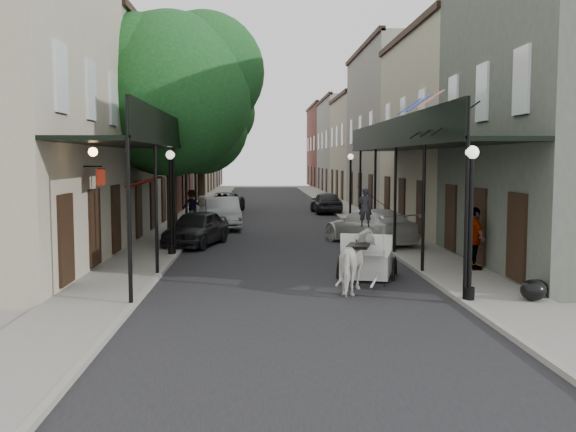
{
  "coord_description": "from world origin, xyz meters",
  "views": [
    {
      "loc": [
        -0.99,
        -17.06,
        3.49
      ],
      "look_at": [
        0.02,
        4.5,
        1.6
      ],
      "focal_mm": 40.0,
      "sensor_mm": 36.0,
      "label": 1
    }
  ],
  "objects": [
    {
      "name": "pedestrian_sidewalk_left",
      "position": [
        -4.67,
        18.81,
        0.98
      ],
      "size": [
        1.12,
        0.65,
        1.72
      ],
      "primitive_type": "imported",
      "rotation": [
        0.0,
        0.0,
        3.15
      ],
      "color": "gray",
      "rests_on": "sidewalk_left"
    },
    {
      "name": "trash_bags",
      "position": [
        5.72,
        -2.03,
        0.36
      ],
      "size": [
        0.87,
        1.02,
        0.52
      ],
      "color": "black",
      "rests_on": "sidewalk_right"
    },
    {
      "name": "car_right_far",
      "position": [
        3.5,
        24.75,
        0.72
      ],
      "size": [
        1.92,
        4.3,
        1.44
      ],
      "primitive_type": "imported",
      "rotation": [
        0.0,
        0.0,
        3.2
      ],
      "color": "black",
      "rests_on": "ground"
    },
    {
      "name": "tree_near",
      "position": [
        -4.2,
        10.18,
        6.49
      ],
      "size": [
        7.31,
        6.8,
        9.63
      ],
      "color": "#382619",
      "rests_on": "sidewalk_left"
    },
    {
      "name": "pedestrian_walking",
      "position": [
        -3.5,
        12.31,
        0.93
      ],
      "size": [
        1.11,
        1.0,
        1.87
      ],
      "primitive_type": "imported",
      "rotation": [
        0.0,
        0.0,
        0.4
      ],
      "color": "beige",
      "rests_on": "ground"
    },
    {
      "name": "car_left_mid",
      "position": [
        -2.81,
        15.65,
        0.79
      ],
      "size": [
        2.18,
        4.96,
        1.58
      ],
      "primitive_type": "imported",
      "rotation": [
        0.0,
        0.0,
        0.11
      ],
      "color": "#A7A8AC",
      "rests_on": "ground"
    },
    {
      "name": "building_row_left",
      "position": [
        -8.6,
        30.0,
        5.25
      ],
      "size": [
        5.0,
        80.0,
        10.5
      ],
      "primitive_type": "cube",
      "color": "#ADA38A",
      "rests_on": "ground"
    },
    {
      "name": "ground",
      "position": [
        0.0,
        0.0,
        0.0
      ],
      "size": [
        140.0,
        140.0,
        0.0
      ],
      "primitive_type": "plane",
      "color": "gray",
      "rests_on": "ground"
    },
    {
      "name": "sidewalk_left",
      "position": [
        -5.0,
        20.0,
        0.06
      ],
      "size": [
        2.2,
        90.0,
        0.12
      ],
      "primitive_type": "cube",
      "color": "gray",
      "rests_on": "ground"
    },
    {
      "name": "car_right_near",
      "position": [
        3.6,
        9.0,
        0.75
      ],
      "size": [
        3.72,
        5.57,
        1.5
      ],
      "primitive_type": "imported",
      "rotation": [
        0.0,
        0.0,
        3.49
      ],
      "color": "silver",
      "rests_on": "ground"
    },
    {
      "name": "gallery_left",
      "position": [
        -4.79,
        6.98,
        4.05
      ],
      "size": [
        2.2,
        18.05,
        4.88
      ],
      "color": "black",
      "rests_on": "sidewalk_left"
    },
    {
      "name": "carriage",
      "position": [
        2.32,
        1.94,
        1.05
      ],
      "size": [
        2.08,
        2.67,
        2.71
      ],
      "rotation": [
        0.0,
        0.0,
        -0.28
      ],
      "color": "black",
      "rests_on": "ground"
    },
    {
      "name": "horse",
      "position": [
        1.63,
        -0.49,
        0.81
      ],
      "size": [
        1.37,
        2.09,
        1.62
      ],
      "primitive_type": "imported",
      "rotation": [
        0.0,
        0.0,
        2.86
      ],
      "color": "silver",
      "rests_on": "ground"
    },
    {
      "name": "car_left_far",
      "position": [
        -3.26,
        25.81,
        0.66
      ],
      "size": [
        2.82,
        5.03,
        1.33
      ],
      "primitive_type": "imported",
      "rotation": [
        0.0,
        0.0,
        -0.13
      ],
      "color": "black",
      "rests_on": "ground"
    },
    {
      "name": "building_row_right",
      "position": [
        8.6,
        30.0,
        5.25
      ],
      "size": [
        5.0,
        80.0,
        10.5
      ],
      "primitive_type": "cube",
      "color": "gray",
      "rests_on": "ground"
    },
    {
      "name": "road",
      "position": [
        0.0,
        20.0,
        0.01
      ],
      "size": [
        8.0,
        90.0,
        0.01
      ],
      "primitive_type": "cube",
      "color": "black",
      "rests_on": "ground"
    },
    {
      "name": "lamppost_right_near",
      "position": [
        4.1,
        -2.0,
        2.05
      ],
      "size": [
        0.32,
        0.32,
        3.71
      ],
      "color": "black",
      "rests_on": "sidewalk_right"
    },
    {
      "name": "lamppost_left",
      "position": [
        -4.1,
        6.0,
        2.05
      ],
      "size": [
        0.32,
        0.32,
        3.71
      ],
      "color": "black",
      "rests_on": "sidewalk_left"
    },
    {
      "name": "gallery_right",
      "position": [
        4.79,
        6.98,
        4.05
      ],
      "size": [
        2.2,
        18.05,
        4.88
      ],
      "color": "black",
      "rests_on": "sidewalk_right"
    },
    {
      "name": "car_left_near",
      "position": [
        -3.5,
        9.0,
        0.73
      ],
      "size": [
        2.77,
        4.56,
        1.45
      ],
      "primitive_type": "imported",
      "rotation": [
        0.0,
        0.0,
        -0.26
      ],
      "color": "black",
      "rests_on": "ground"
    },
    {
      "name": "pedestrian_sidewalk_right",
      "position": [
        5.66,
        2.2,
        1.09
      ],
      "size": [
        0.64,
        1.19,
        1.93
      ],
      "primitive_type": "imported",
      "rotation": [
        0.0,
        0.0,
        1.73
      ],
      "color": "gray",
      "rests_on": "sidewalk_right"
    },
    {
      "name": "lamppost_right_far",
      "position": [
        4.1,
        18.0,
        2.05
      ],
      "size": [
        0.32,
        0.32,
        3.71
      ],
      "color": "black",
      "rests_on": "sidewalk_right"
    },
    {
      "name": "sidewalk_right",
      "position": [
        5.0,
        20.0,
        0.06
      ],
      "size": [
        2.2,
        90.0,
        0.12
      ],
      "primitive_type": "cube",
      "color": "gray",
      "rests_on": "ground"
    },
    {
      "name": "tree_far",
      "position": [
        -4.25,
        24.18,
        5.84
      ],
      "size": [
        6.45,
        6.0,
        8.61
      ],
      "color": "#382619",
      "rests_on": "sidewalk_left"
    }
  ]
}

